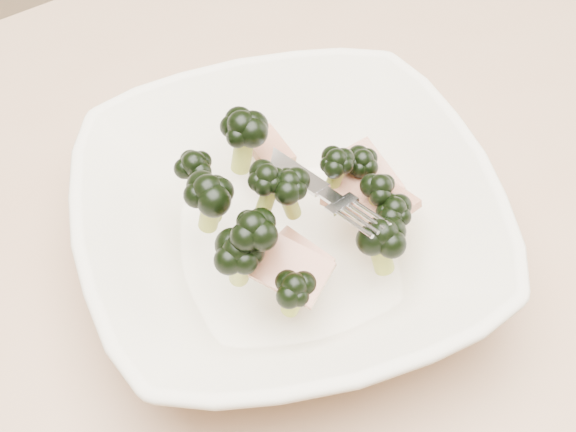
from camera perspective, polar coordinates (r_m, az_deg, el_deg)
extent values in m
cube|color=tan|center=(0.63, -4.09, -6.01)|extent=(1.20, 0.80, 0.04)
cylinder|color=tan|center=(1.31, 9.78, 7.44)|extent=(0.06, 0.06, 0.71)
imported|color=silver|center=(0.59, 0.00, -0.75)|extent=(0.38, 0.38, 0.07)
cylinder|color=olive|center=(0.60, -6.52, 2.23)|extent=(0.01, 0.02, 0.04)
ellipsoid|color=black|center=(0.59, -6.73, 3.72)|extent=(0.03, 0.03, 0.03)
cylinder|color=olive|center=(0.57, 6.58, -2.61)|extent=(0.02, 0.02, 0.04)
ellipsoid|color=black|center=(0.55, 6.79, -1.27)|extent=(0.04, 0.04, 0.03)
cylinder|color=olive|center=(0.54, -2.45, -2.41)|extent=(0.01, 0.02, 0.04)
ellipsoid|color=black|center=(0.52, -2.55, -0.73)|extent=(0.04, 0.04, 0.03)
cylinder|color=olive|center=(0.55, -3.51, -3.82)|extent=(0.02, 0.02, 0.04)
ellipsoid|color=black|center=(0.53, -3.63, -2.46)|extent=(0.04, 0.04, 0.03)
cylinder|color=olive|center=(0.55, 0.08, 1.03)|extent=(0.02, 0.01, 0.03)
ellipsoid|color=black|center=(0.54, 0.08, 2.40)|extent=(0.03, 0.03, 0.02)
cylinder|color=olive|center=(0.58, -5.74, 0.68)|extent=(0.02, 0.01, 0.03)
ellipsoid|color=black|center=(0.56, -5.90, 1.95)|extent=(0.03, 0.03, 0.02)
cylinder|color=olive|center=(0.59, 6.40, 0.73)|extent=(0.02, 0.01, 0.04)
ellipsoid|color=black|center=(0.57, 6.59, 2.11)|extent=(0.03, 0.03, 0.02)
cylinder|color=olive|center=(0.57, -5.54, 0.32)|extent=(0.02, 0.02, 0.04)
ellipsoid|color=black|center=(0.55, -5.72, 1.88)|extent=(0.04, 0.04, 0.03)
cylinder|color=olive|center=(0.55, 0.47, -5.99)|extent=(0.02, 0.01, 0.03)
ellipsoid|color=black|center=(0.54, 0.48, -5.01)|extent=(0.03, 0.03, 0.02)
cylinder|color=olive|center=(0.55, -1.46, 1.38)|extent=(0.02, 0.01, 0.04)
ellipsoid|color=black|center=(0.54, -1.51, 2.87)|extent=(0.03, 0.03, 0.02)
cylinder|color=olive|center=(0.59, 3.37, 2.74)|extent=(0.02, 0.01, 0.03)
ellipsoid|color=black|center=(0.58, 3.46, 4.02)|extent=(0.03, 0.03, 0.02)
cylinder|color=olive|center=(0.61, 5.21, 2.92)|extent=(0.01, 0.02, 0.03)
ellipsoid|color=black|center=(0.60, 5.33, 3.98)|extent=(0.03, 0.03, 0.02)
cylinder|color=olive|center=(0.62, -3.21, 4.76)|extent=(0.02, 0.02, 0.04)
ellipsoid|color=black|center=(0.60, -3.32, 6.46)|extent=(0.04, 0.04, 0.03)
cylinder|color=olive|center=(0.59, 7.36, -0.84)|extent=(0.02, 0.02, 0.04)
ellipsoid|color=black|center=(0.57, 7.59, 0.51)|extent=(0.03, 0.03, 0.02)
cube|color=maroon|center=(0.64, -1.53, 5.00)|extent=(0.03, 0.05, 0.02)
cube|color=maroon|center=(0.56, 0.53, -3.16)|extent=(0.05, 0.05, 0.01)
cube|color=maroon|center=(0.58, 7.01, 0.65)|extent=(0.04, 0.04, 0.01)
cube|color=maroon|center=(0.59, 5.18, 1.23)|extent=(0.05, 0.06, 0.01)
cube|color=maroon|center=(0.55, 0.29, -3.86)|extent=(0.05, 0.06, 0.02)
cube|color=maroon|center=(0.62, 5.60, 2.97)|extent=(0.04, 0.06, 0.02)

